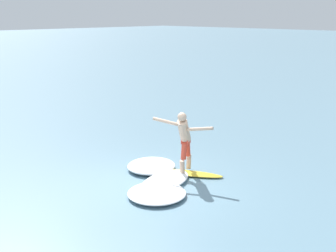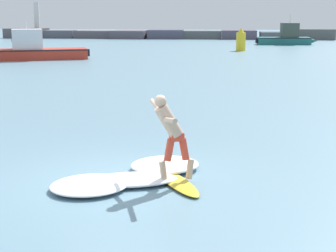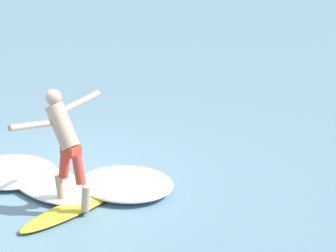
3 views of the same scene
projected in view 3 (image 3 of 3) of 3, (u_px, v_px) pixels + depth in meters
ground_plane at (59, 180)px, 12.99m from camera, size 200.00×200.00×0.00m
surfboard at (75, 207)px, 11.93m from camera, size 1.40×2.20×0.22m
surfer at (64, 138)px, 11.62m from camera, size 1.01×1.58×1.75m
wave_foam_at_tail at (10, 171)px, 13.10m from camera, size 2.12×2.11×0.17m
wave_foam_at_nose at (126, 184)px, 12.57m from camera, size 2.05×2.01×0.22m
wave_foam_beside at (50, 184)px, 12.62m from camera, size 2.06×1.45×0.17m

